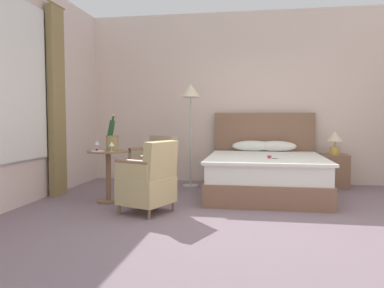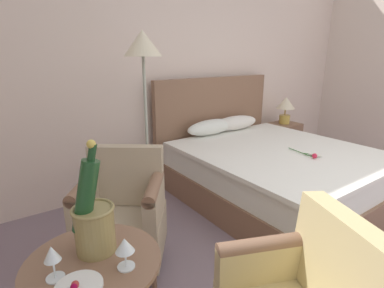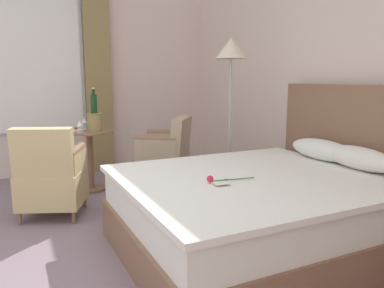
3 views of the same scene
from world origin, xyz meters
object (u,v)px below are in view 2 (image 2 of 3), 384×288
at_px(nightstand, 282,142).
at_px(armchair_by_window, 123,215).
at_px(snack_plate, 78,287).
at_px(bedside_lamp, 286,106).
at_px(floor_lamp_brass, 144,64).
at_px(wine_glass_near_bucket, 52,256).
at_px(wine_glass_near_edge, 125,247).
at_px(champagne_bucket, 93,220).
at_px(bed, 268,169).

bearing_deg(nightstand, armchair_by_window, -163.57).
bearing_deg(snack_plate, bedside_lamp, 27.32).
bearing_deg(snack_plate, floor_lamp_brass, 54.93).
bearing_deg(floor_lamp_brass, snack_plate, -125.07).
relative_size(snack_plate, armchair_by_window, 0.20).
bearing_deg(armchair_by_window, snack_plate, -120.38).
relative_size(bedside_lamp, armchair_by_window, 0.44).
bearing_deg(wine_glass_near_bucket, wine_glass_near_edge, -21.31).
bearing_deg(champagne_bucket, floor_lamp_brass, 54.78).
relative_size(bed, snack_plate, 11.71).
distance_m(bed, bedside_lamp, 1.47).
bearing_deg(bed, nightstand, 32.12).
xyz_separation_m(bedside_lamp, wine_glass_near_bucket, (-3.52, -1.68, -0.00)).
bearing_deg(nightstand, bedside_lamp, 180.00).
distance_m(champagne_bucket, wine_glass_near_edge, 0.20).
xyz_separation_m(bedside_lamp, wine_glass_near_edge, (-3.27, -1.78, -0.01)).
relative_size(nightstand, armchair_by_window, 0.63).
xyz_separation_m(bedside_lamp, champagne_bucket, (-3.34, -1.60, 0.05)).
bearing_deg(wine_glass_near_edge, nightstand, 28.56).
distance_m(wine_glass_near_bucket, wine_glass_near_edge, 0.27).
bearing_deg(wine_glass_near_bucket, bed, 21.91).
bearing_deg(snack_plate, wine_glass_near_bucket, 118.19).
height_order(nightstand, armchair_by_window, armchair_by_window).
bearing_deg(bedside_lamp, floor_lamp_brass, -172.79).
xyz_separation_m(champagne_bucket, wine_glass_near_bucket, (-0.19, -0.08, -0.05)).
height_order(wine_glass_near_edge, snack_plate, wine_glass_near_edge).
height_order(floor_lamp_brass, champagne_bucket, floor_lamp_brass).
bearing_deg(floor_lamp_brass, wine_glass_near_edge, -119.90).
height_order(bed, nightstand, bed).
relative_size(bed, bedside_lamp, 5.32).
distance_m(bed, nightstand, 1.39).
xyz_separation_m(nightstand, snack_plate, (-3.46, -1.79, 0.45)).
height_order(champagne_bucket, wine_glass_near_edge, champagne_bucket).
relative_size(bedside_lamp, floor_lamp_brass, 0.22).
bearing_deg(bed, snack_plate, -155.33).
height_order(bedside_lamp, floor_lamp_brass, floor_lamp_brass).
xyz_separation_m(nightstand, wine_glass_near_bucket, (-3.52, -1.68, 0.54)).
bearing_deg(bed, wine_glass_near_bucket, -158.09).
bearing_deg(bed, armchair_by_window, -175.97).
bearing_deg(armchair_by_window, nightstand, 16.43).
bearing_deg(armchair_by_window, floor_lamp_brass, 48.14).
relative_size(bed, nightstand, 3.69).
height_order(wine_glass_near_edge, armchair_by_window, armchair_by_window).
xyz_separation_m(wine_glass_near_bucket, wine_glass_near_edge, (0.25, -0.10, -0.00)).
bearing_deg(armchair_by_window, bed, 4.03).
distance_m(bedside_lamp, champagne_bucket, 3.70).
bearing_deg(bedside_lamp, bed, -147.88).
height_order(floor_lamp_brass, armchair_by_window, floor_lamp_brass).
bearing_deg(wine_glass_near_edge, wine_glass_near_bucket, 158.69).
bearing_deg(floor_lamp_brass, bedside_lamp, 7.21).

